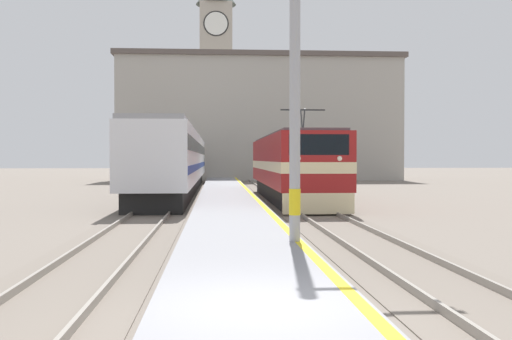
{
  "coord_description": "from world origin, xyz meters",
  "views": [
    {
      "loc": [
        -0.57,
        -7.65,
        2.23
      ],
      "look_at": [
        1.31,
        20.56,
        1.68
      ],
      "focal_mm": 42.0,
      "sensor_mm": 36.0,
      "label": 1
    }
  ],
  "objects_px": {
    "locomotive_train": "(291,167)",
    "passenger_train": "(177,160)",
    "catenary_mast": "(298,51)",
    "clock_tower": "(216,70)"
  },
  "relations": [
    {
      "from": "locomotive_train",
      "to": "passenger_train",
      "type": "height_order",
      "value": "locomotive_train"
    },
    {
      "from": "catenary_mast",
      "to": "passenger_train",
      "type": "bearing_deg",
      "value": 99.62
    },
    {
      "from": "locomotive_train",
      "to": "catenary_mast",
      "type": "distance_m",
      "value": 18.02
    },
    {
      "from": "passenger_train",
      "to": "locomotive_train",
      "type": "bearing_deg",
      "value": -52.25
    },
    {
      "from": "catenary_mast",
      "to": "clock_tower",
      "type": "distance_m",
      "value": 63.13
    },
    {
      "from": "locomotive_train",
      "to": "catenary_mast",
      "type": "height_order",
      "value": "catenary_mast"
    },
    {
      "from": "catenary_mast",
      "to": "clock_tower",
      "type": "height_order",
      "value": "clock_tower"
    },
    {
      "from": "locomotive_train",
      "to": "catenary_mast",
      "type": "xyz_separation_m",
      "value": [
        -2.05,
        -17.67,
        2.87
      ]
    },
    {
      "from": "locomotive_train",
      "to": "clock_tower",
      "type": "height_order",
      "value": "clock_tower"
    },
    {
      "from": "passenger_train",
      "to": "catenary_mast",
      "type": "height_order",
      "value": "catenary_mast"
    }
  ]
}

